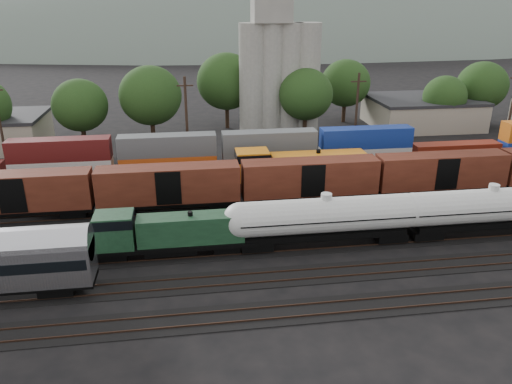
{
  "coord_description": "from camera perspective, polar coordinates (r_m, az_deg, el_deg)",
  "views": [
    {
      "loc": [
        -12.15,
        -45.41,
        21.8
      ],
      "look_at": [
        -5.33,
        2.0,
        3.0
      ],
      "focal_mm": 35.0,
      "sensor_mm": 36.0,
      "label": 1
    }
  ],
  "objects": [
    {
      "name": "ground",
      "position": [
        51.81,
        6.17,
        -3.58
      ],
      "size": [
        600.0,
        600.0,
        0.0
      ],
      "primitive_type": "plane",
      "color": "black"
    },
    {
      "name": "tracks",
      "position": [
        51.79,
        6.17,
        -3.54
      ],
      "size": [
        180.0,
        33.2,
        0.2
      ],
      "color": "black",
      "rests_on": "ground"
    },
    {
      "name": "green_locomotive",
      "position": [
        44.92,
        -10.93,
        -4.61
      ],
      "size": [
        15.63,
        2.76,
        4.14
      ],
      "color": "black",
      "rests_on": "ground"
    },
    {
      "name": "tank_car_a",
      "position": [
        46.25,
        7.92,
        -2.88
      ],
      "size": [
        18.88,
        3.38,
        4.95
      ],
      "color": "silver",
      "rests_on": "ground"
    },
    {
      "name": "tank_car_b",
      "position": [
        52.98,
        25.21,
        -1.59
      ],
      "size": [
        18.91,
        3.39,
        4.96
      ],
      "color": "silver",
      "rests_on": "ground"
    },
    {
      "name": "orange_locomotive",
      "position": [
        59.88,
        4.08,
        2.77
      ],
      "size": [
        18.99,
        3.17,
        4.75
      ],
      "color": "black",
      "rests_on": "ground"
    },
    {
      "name": "boxcar_string",
      "position": [
        54.65,
        -18.02,
        0.35
      ],
      "size": [
        122.8,
        2.9,
        4.2
      ],
      "color": "black",
      "rests_on": "ground"
    },
    {
      "name": "container_wall",
      "position": [
        68.5,
        14.69,
        4.69
      ],
      "size": [
        173.86,
        2.6,
        5.8
      ],
      "color": "black",
      "rests_on": "ground"
    },
    {
      "name": "grain_silo",
      "position": [
        83.52,
        2.61,
        14.16
      ],
      "size": [
        13.4,
        5.0,
        29.0
      ],
      "color": "gray",
      "rests_on": "ground"
    },
    {
      "name": "industrial_sheds",
      "position": [
        85.02,
        4.84,
        8.27
      ],
      "size": [
        119.38,
        17.26,
        5.1
      ],
      "color": "#9E937F",
      "rests_on": "ground"
    },
    {
      "name": "tree_band",
      "position": [
        85.14,
        7.57,
        11.53
      ],
      "size": [
        169.33,
        20.37,
        13.85
      ],
      "color": "black",
      "rests_on": "ground"
    },
    {
      "name": "utility_poles",
      "position": [
        70.24,
        2.0,
        8.59
      ],
      "size": [
        122.2,
        0.36,
        12.0
      ],
      "color": "black",
      "rests_on": "ground"
    },
    {
      "name": "distant_hills",
      "position": [
        310.43,
        -1.48,
        13.58
      ],
      "size": [
        860.0,
        286.0,
        130.0
      ],
      "color": "#59665B",
      "rests_on": "ground"
    }
  ]
}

